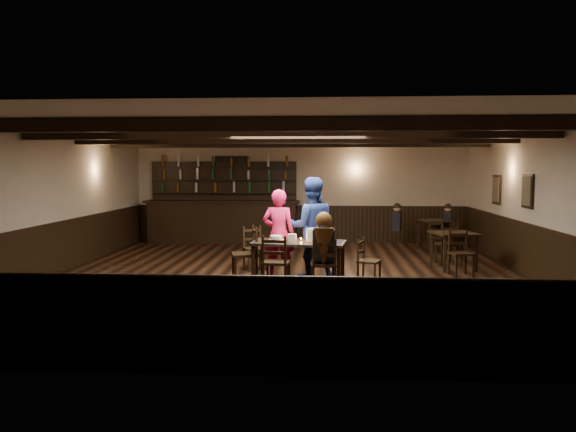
# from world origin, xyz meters

# --- Properties ---
(ground) EXTENTS (10.00, 10.00, 0.00)m
(ground) POSITION_xyz_m (0.00, 0.00, 0.00)
(ground) COLOR black
(ground) RESTS_ON ground
(room_shell) EXTENTS (9.02, 10.02, 2.71)m
(room_shell) POSITION_xyz_m (0.01, 0.04, 1.75)
(room_shell) COLOR beige
(room_shell) RESTS_ON ground
(dining_table) EXTENTS (1.68, 1.00, 0.75)m
(dining_table) POSITION_xyz_m (0.22, -0.59, 0.67)
(dining_table) COLOR black
(dining_table) RESTS_ON ground
(chair_near_left) EXTENTS (0.48, 0.46, 0.93)m
(chair_near_left) POSITION_xyz_m (-0.14, -1.20, 0.55)
(chair_near_left) COLOR black
(chair_near_left) RESTS_ON ground
(chair_near_right) EXTENTS (0.45, 0.43, 0.89)m
(chair_near_right) POSITION_xyz_m (0.66, -1.21, 0.52)
(chair_near_right) COLOR black
(chair_near_right) RESTS_ON ground
(chair_end_left) EXTENTS (0.55, 0.56, 1.00)m
(chair_end_left) POSITION_xyz_m (-0.67, -0.47, 0.58)
(chair_end_left) COLOR black
(chair_end_left) RESTS_ON ground
(chair_end_right) EXTENTS (0.47, 0.48, 0.80)m
(chair_end_right) POSITION_xyz_m (1.38, -0.49, 0.47)
(chair_end_right) COLOR black
(chair_end_right) RESTS_ON ground
(chair_far_pushed) EXTENTS (0.54, 0.53, 0.87)m
(chair_far_pushed) POSITION_xyz_m (-0.75, 0.71, 0.51)
(chair_far_pushed) COLOR black
(chair_far_pushed) RESTS_ON ground
(woman_pink) EXTENTS (0.64, 0.46, 1.65)m
(woman_pink) POSITION_xyz_m (-0.18, -0.10, 0.82)
(woman_pink) COLOR #FF1335
(woman_pink) RESTS_ON ground
(man_blue) EXTENTS (1.01, 0.84, 1.87)m
(man_blue) POSITION_xyz_m (0.42, 0.02, 0.93)
(man_blue) COLOR navy
(man_blue) RESTS_ON ground
(seated_person) EXTENTS (0.36, 0.54, 0.89)m
(seated_person) POSITION_xyz_m (0.65, -1.15, 0.86)
(seated_person) COLOR black
(seated_person) RESTS_ON ground
(cake) EXTENTS (0.27, 0.27, 0.09)m
(cake) POSITION_xyz_m (-0.19, -0.45, 0.79)
(cake) COLOR white
(cake) RESTS_ON dining_table
(plate_stack_a) EXTENTS (0.15, 0.15, 0.14)m
(plate_stack_a) POSITION_xyz_m (0.11, -0.66, 0.82)
(plate_stack_a) COLOR white
(plate_stack_a) RESTS_ON dining_table
(plate_stack_b) EXTENTS (0.19, 0.19, 0.22)m
(plate_stack_b) POSITION_xyz_m (0.44, -0.56, 0.86)
(plate_stack_b) COLOR white
(plate_stack_b) RESTS_ON dining_table
(tea_light) EXTENTS (0.05, 0.05, 0.06)m
(tea_light) POSITION_xyz_m (0.25, -0.52, 0.78)
(tea_light) COLOR #A5A8AD
(tea_light) RESTS_ON dining_table
(salt_shaker) EXTENTS (0.04, 0.04, 0.10)m
(salt_shaker) POSITION_xyz_m (0.59, -0.72, 0.80)
(salt_shaker) COLOR silver
(salt_shaker) RESTS_ON dining_table
(pepper_shaker) EXTENTS (0.04, 0.04, 0.09)m
(pepper_shaker) POSITION_xyz_m (0.64, -0.74, 0.80)
(pepper_shaker) COLOR #A5A8AD
(pepper_shaker) RESTS_ON dining_table
(drink_glass) EXTENTS (0.08, 0.08, 0.12)m
(drink_glass) POSITION_xyz_m (0.52, -0.55, 0.81)
(drink_glass) COLOR silver
(drink_glass) RESTS_ON dining_table
(menu_red) EXTENTS (0.36, 0.31, 0.00)m
(menu_red) POSITION_xyz_m (0.66, -0.72, 0.75)
(menu_red) COLOR maroon
(menu_red) RESTS_ON dining_table
(menu_blue) EXTENTS (0.37, 0.29, 0.00)m
(menu_blue) POSITION_xyz_m (0.77, -0.58, 0.75)
(menu_blue) COLOR #0D0E45
(menu_blue) RESTS_ON dining_table
(bar_counter) EXTENTS (4.18, 0.70, 2.20)m
(bar_counter) POSITION_xyz_m (-2.10, 4.72, 0.73)
(bar_counter) COLOR black
(bar_counter) RESTS_ON ground
(back_table_a) EXTENTS (0.94, 0.94, 0.75)m
(back_table_a) POSITION_xyz_m (3.24, 1.00, 0.65)
(back_table_a) COLOR black
(back_table_a) RESTS_ON ground
(back_table_b) EXTENTS (0.89, 0.89, 0.75)m
(back_table_b) POSITION_xyz_m (3.36, 3.66, 0.64)
(back_table_b) COLOR black
(back_table_b) RESTS_ON ground
(bg_patron_left) EXTENTS (0.29, 0.38, 0.69)m
(bg_patron_left) POSITION_xyz_m (2.46, 3.74, 0.81)
(bg_patron_left) COLOR black
(bg_patron_left) RESTS_ON ground
(bg_patron_right) EXTENTS (0.29, 0.37, 0.67)m
(bg_patron_right) POSITION_xyz_m (3.74, 3.90, 0.80)
(bg_patron_right) COLOR black
(bg_patron_right) RESTS_ON ground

